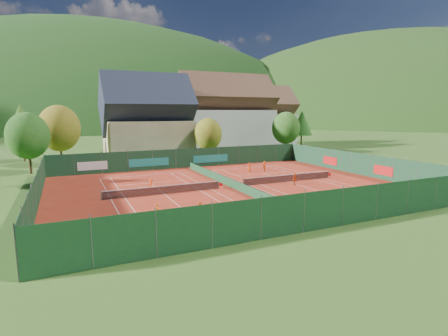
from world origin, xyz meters
The scene contains 31 objects.
ground centered at (0.00, 0.00, -0.02)m, with size 600.00×600.00×0.00m, color #2F551A.
clay_pad centered at (0.00, 0.00, 0.01)m, with size 40.00×32.00×0.01m, color #A22917.
court_markings_left centered at (-8.00, 0.00, 0.01)m, with size 11.03×23.83×0.00m.
court_markings_right centered at (8.00, 0.00, 0.01)m, with size 11.03×23.83×0.00m.
tennis_net_left centered at (-7.85, 0.00, 0.51)m, with size 13.30×0.10×1.02m.
tennis_net_right centered at (8.15, 0.00, 0.51)m, with size 13.30×0.10×1.02m.
court_divider centered at (0.00, 0.00, 0.50)m, with size 0.03×28.80×1.00m.
fence_north centered at (-0.46, 15.99, 1.47)m, with size 40.00×0.10×3.00m.
fence_south centered at (0.00, -16.00, 1.50)m, with size 40.00×0.04×3.00m.
fence_west centered at (-20.00, 0.00, 1.50)m, with size 0.04×32.00×3.00m.
fence_east centered at (20.00, 0.05, 1.48)m, with size 0.09×32.00×3.00m.
chalet centered at (-3.00, 30.00, 6.62)m, with size 16.20×12.00×16.00m.
hotel_block_a centered at (16.00, 36.00, 7.38)m, with size 21.60×11.00×17.25m.
hotel_block_b centered at (30.00, 44.00, 6.62)m, with size 17.28×10.00×15.50m.
tree_west_front centered at (-22.00, 20.00, 5.39)m, with size 5.72×5.72×8.69m.
tree_west_mid centered at (-18.00, 26.00, 6.07)m, with size 6.44×6.44×9.78m.
tree_west_back centered at (-24.00, 34.00, 6.74)m, with size 5.60×5.60×10.00m.
tree_center centered at (6.00, 22.00, 4.72)m, with size 5.01×5.01×7.60m.
tree_east_front centered at (24.00, 24.00, 5.39)m, with size 5.72×5.72×8.69m.
tree_east_mid centered at (34.00, 32.00, 6.06)m, with size 5.04×5.04×9.00m.
tree_east_back centered at (26.00, 40.00, 6.74)m, with size 7.15×7.15×10.86m.
mountain_backdrop centered at (28.54, 233.48, -39.64)m, with size 820.00×530.00×242.00m.
ball_hopper centered at (11.12, -10.81, 0.56)m, with size 0.34×0.34×0.80m.
loose_ball_0 centered at (-9.34, -4.47, 0.03)m, with size 0.07×0.07×0.07m, color #CCD833.
loose_ball_1 centered at (3.58, -8.30, 0.03)m, with size 0.07×0.07×0.07m, color #CCD833.
player_left_near centered at (-10.73, -8.16, 0.63)m, with size 0.46×0.30×1.25m, color orange.
player_left_mid centered at (-7.44, -9.51, 0.68)m, with size 0.66×0.51×1.35m, color #FF5F16.
player_left_far centered at (-8.74, 2.82, 0.62)m, with size 0.80×0.46×1.24m, color #FD4F16.
player_right_near centered at (7.47, -2.08, 0.72)m, with size 0.85×0.35×1.45m, color #D14512.
player_right_far_a centered at (7.05, 8.47, 0.67)m, with size 0.66×0.43×1.35m, color #DD4713.
player_right_far_b centered at (9.38, 8.06, 0.76)m, with size 1.40×0.45×1.51m, color orange.
Camera 1 is at (-17.35, -35.92, 8.83)m, focal length 28.00 mm.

